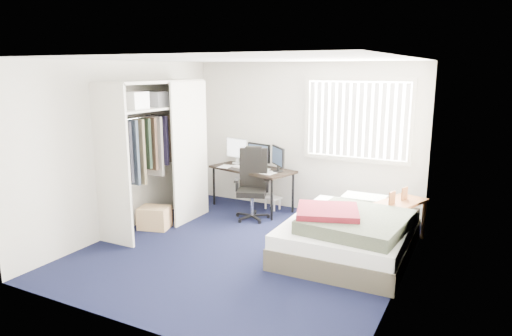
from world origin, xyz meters
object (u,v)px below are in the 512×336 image
object	(u,v)px
desk	(253,166)
nightstand	(399,206)
office_chair	(253,191)
bed	(350,233)

from	to	relation	value
desk	nightstand	world-z (taller)	desk
office_chair	nightstand	xyz separation A→B (m)	(2.31, -0.06, 0.08)
office_chair	nightstand	world-z (taller)	office_chair
desk	bed	distance (m)	2.42
nightstand	desk	bearing A→B (deg)	168.42
desk	bed	size ratio (longest dim) A/B	0.76
desk	bed	world-z (taller)	desk
nightstand	bed	size ratio (longest dim) A/B	0.46
desk	office_chair	bearing A→B (deg)	-63.75
bed	office_chair	bearing A→B (deg)	157.95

